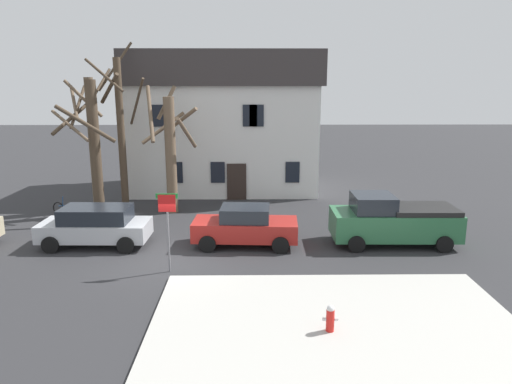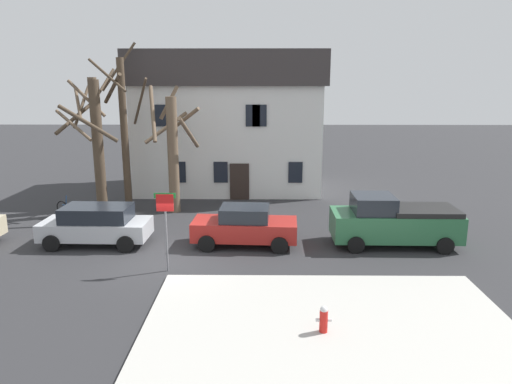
{
  "view_description": "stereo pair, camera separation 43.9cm",
  "coord_description": "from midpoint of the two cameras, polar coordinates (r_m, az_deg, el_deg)",
  "views": [
    {
      "loc": [
        3.14,
        -16.46,
        6.54
      ],
      "look_at": [
        3.39,
        2.71,
        2.08
      ],
      "focal_mm": 32.83,
      "sensor_mm": 36.0,
      "label": 1
    },
    {
      "loc": [
        3.58,
        -16.46,
        6.54
      ],
      "look_at": [
        3.39,
        2.71,
        2.08
      ],
      "focal_mm": 32.83,
      "sensor_mm": 36.0,
      "label": 2
    }
  ],
  "objects": [
    {
      "name": "pickup_truck_green",
      "position": [
        20.13,
        17.01,
        -3.43
      ],
      "size": [
        5.15,
        2.33,
        2.11
      ],
      "color": "#2D6B42",
      "rests_on": "ground_plane"
    },
    {
      "name": "car_silver_wagon",
      "position": [
        20.38,
        -18.29,
        -3.77
      ],
      "size": [
        4.41,
        2.1,
        1.65
      ],
      "color": "#B7BABF",
      "rests_on": "ground_plane"
    },
    {
      "name": "fire_hydrant",
      "position": [
        12.92,
        9.24,
        -14.98
      ],
      "size": [
        0.42,
        0.22,
        0.74
      ],
      "color": "red",
      "rests_on": "sidewalk_slab"
    },
    {
      "name": "ground_plane",
      "position": [
        18.03,
        -10.31,
        -8.41
      ],
      "size": [
        120.0,
        120.0,
        0.0
      ],
      "primitive_type": "plane",
      "color": "#2D2D30"
    },
    {
      "name": "sidewalk_slab",
      "position": [
        12.67,
        10.69,
        -17.93
      ],
      "size": [
        10.21,
        8.63,
        0.12
      ],
      "primitive_type": "cube",
      "color": "#B7B5AD",
      "rests_on": "ground_plane"
    },
    {
      "name": "tree_bare_far",
      "position": [
        25.61,
        -15.34,
        7.64
      ],
      "size": [
        2.84,
        2.86,
        8.67
      ],
      "color": "#4C3D2D",
      "rests_on": "ground_plane"
    },
    {
      "name": "car_red_sedan",
      "position": [
        19.24,
        -0.72,
        -4.17
      ],
      "size": [
        4.35,
        2.14,
        1.66
      ],
      "color": "#AD231E",
      "rests_on": "ground_plane"
    },
    {
      "name": "tree_bare_near",
      "position": [
        25.85,
        -18.64,
        6.11
      ],
      "size": [
        2.75,
        2.86,
        6.85
      ],
      "color": "brown",
      "rests_on": "ground_plane"
    },
    {
      "name": "street_sign_pole",
      "position": [
        16.56,
        -10.21,
        -3.04
      ],
      "size": [
        0.76,
        0.07,
        2.86
      ],
      "color": "slate",
      "rests_on": "ground_plane"
    },
    {
      "name": "building_main",
      "position": [
        29.51,
        -2.86,
        8.67
      ],
      "size": [
        11.43,
        6.72,
        8.37
      ],
      "color": "white",
      "rests_on": "ground_plane"
    },
    {
      "name": "tree_bare_mid",
      "position": [
        24.8,
        -18.3,
        5.65
      ],
      "size": [
        3.32,
        3.3,
        7.06
      ],
      "color": "#4C3D2D",
      "rests_on": "ground_plane"
    },
    {
      "name": "bicycle_leaning",
      "position": [
        25.41,
        -21.27,
        -1.88
      ],
      "size": [
        1.64,
        0.71,
        1.03
      ],
      "color": "black",
      "rests_on": "ground_plane"
    },
    {
      "name": "tree_bare_end",
      "position": [
        24.24,
        -9.61,
        5.27
      ],
      "size": [
        3.03,
        2.9,
        6.45
      ],
      "color": "brown",
      "rests_on": "ground_plane"
    }
  ]
}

